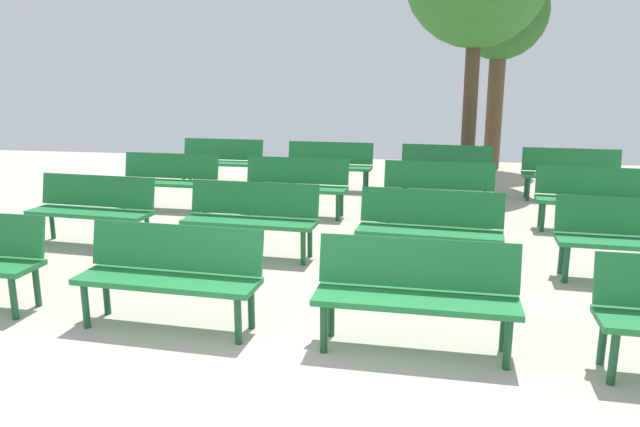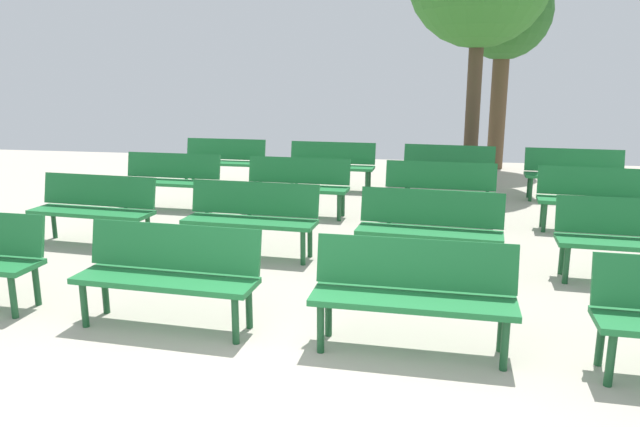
% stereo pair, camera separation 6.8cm
% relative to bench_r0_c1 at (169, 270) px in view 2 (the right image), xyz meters
% --- Properties ---
extents(bench_r0_c1, '(1.63, 0.58, 0.87)m').
position_rel_bench_r0_c1_xyz_m(bench_r0_c1, '(0.00, 0.00, 0.00)').
color(bench_r0_c1, '#1E7238').
rests_on(bench_r0_c1, ground_plane).
extents(bench_r0_c2, '(1.61, 0.53, 0.87)m').
position_rel_bench_r0_c1_xyz_m(bench_r0_c2, '(2.10, -0.10, 0.00)').
color(bench_r0_c2, '#1E7238').
rests_on(bench_r0_c2, ground_plane).
extents(bench_r1_c0, '(1.63, 0.60, 0.87)m').
position_rel_bench_r0_c1_xyz_m(bench_r1_c0, '(-2.00, 2.23, 0.00)').
color(bench_r1_c0, '#1E7238').
rests_on(bench_r1_c0, ground_plane).
extents(bench_r1_c1, '(1.63, 0.57, 0.87)m').
position_rel_bench_r0_c1_xyz_m(bench_r1_c1, '(0.12, 2.11, 0.00)').
color(bench_r1_c1, '#1E7238').
rests_on(bench_r1_c1, ground_plane).
extents(bench_r1_c2, '(1.64, 0.62, 0.87)m').
position_rel_bench_r0_c1_xyz_m(bench_r1_c2, '(2.22, 1.98, 0.00)').
color(bench_r1_c2, '#1E7238').
rests_on(bench_r1_c2, ground_plane).
extents(bench_r1_c3, '(1.63, 0.57, 0.87)m').
position_rel_bench_r0_c1_xyz_m(bench_r1_c3, '(4.36, 1.91, 0.00)').
color(bench_r1_c3, '#1E7238').
rests_on(bench_r1_c3, ground_plane).
extents(bench_r2_c0, '(1.62, 0.55, 0.87)m').
position_rel_bench_r0_c1_xyz_m(bench_r2_c0, '(-1.90, 4.34, 0.00)').
color(bench_r2_c0, '#1E7238').
rests_on(bench_r2_c0, ground_plane).
extents(bench_r2_c1, '(1.62, 0.55, 0.87)m').
position_rel_bench_r0_c1_xyz_m(bench_r2_c1, '(0.21, 4.23, 0.00)').
color(bench_r2_c1, '#1E7238').
rests_on(bench_r2_c1, ground_plane).
extents(bench_r2_c2, '(1.62, 0.56, 0.87)m').
position_rel_bench_r0_c1_xyz_m(bench_r2_c2, '(2.35, 4.16, 0.00)').
color(bench_r2_c2, '#1E7238').
rests_on(bench_r2_c2, ground_plane).
extents(bench_r2_c3, '(1.64, 0.62, 0.87)m').
position_rel_bench_r0_c1_xyz_m(bench_r2_c3, '(4.50, 4.02, 0.00)').
color(bench_r2_c3, '#1E7238').
rests_on(bench_r2_c3, ground_plane).
extents(bench_r3_c0, '(1.61, 0.53, 0.87)m').
position_rel_bench_r0_c1_xyz_m(bench_r3_c0, '(-1.74, 6.48, 0.00)').
color(bench_r3_c0, '#1E7238').
rests_on(bench_r3_c0, ground_plane).
extents(bench_r3_c1, '(1.62, 0.54, 0.87)m').
position_rel_bench_r0_c1_xyz_m(bench_r3_c1, '(0.40, 6.33, 0.00)').
color(bench_r3_c1, '#1E7238').
rests_on(bench_r3_c1, ground_plane).
extents(bench_r3_c2, '(1.64, 0.62, 0.87)m').
position_rel_bench_r0_c1_xyz_m(bench_r3_c2, '(2.52, 6.23, 0.00)').
color(bench_r3_c2, '#1E7238').
rests_on(bench_r3_c2, ground_plane).
extents(bench_r3_c3, '(1.62, 0.57, 0.87)m').
position_rel_bench_r0_c1_xyz_m(bench_r3_c3, '(4.62, 6.10, 0.00)').
color(bench_r3_c3, '#1E7238').
rests_on(bench_r3_c3, ground_plane).
extents(tree_0, '(2.04, 2.04, 4.43)m').
position_rel_bench_r0_c1_xyz_m(tree_0, '(3.65, 9.48, 2.82)').
color(tree_0, brown).
rests_on(tree_0, ground_plane).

